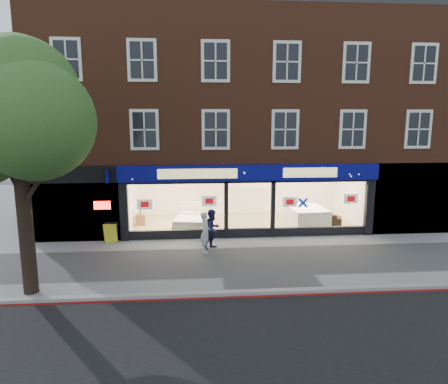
{
  "coord_description": "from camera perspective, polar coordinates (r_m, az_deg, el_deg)",
  "views": [
    {
      "loc": [
        -2.54,
        -14.14,
        5.19
      ],
      "look_at": [
        -1.19,
        2.5,
        2.18
      ],
      "focal_mm": 32.0,
      "sensor_mm": 36.0,
      "label": 1
    }
  ],
  "objects": [
    {
      "name": "ground",
      "position": [
        15.27,
        5.29,
        -9.7
      ],
      "size": [
        120.0,
        120.0,
        0.0
      ],
      "primitive_type": "plane",
      "color": "gray",
      "rests_on": "ground"
    },
    {
      "name": "display_bed",
      "position": [
        19.19,
        -4.5,
        -4.23
      ],
      "size": [
        1.95,
        2.24,
        1.11
      ],
      "rotation": [
        0.0,
        0.0,
        -0.19
      ],
      "color": "silver",
      "rests_on": "showroom_floor"
    },
    {
      "name": "street_tree",
      "position": [
        12.95,
        -27.77,
        7.95
      ],
      "size": [
        4.0,
        3.2,
        6.6
      ],
      "color": "black",
      "rests_on": "ground"
    },
    {
      "name": "bedside_table",
      "position": [
        20.11,
        -11.84,
        -3.87
      ],
      "size": [
        0.46,
        0.46,
        0.55
      ],
      "primitive_type": "cube",
      "rotation": [
        0.0,
        0.0,
        0.03
      ],
      "color": "brown",
      "rests_on": "showroom_floor"
    },
    {
      "name": "building",
      "position": [
        21.28,
        2.25,
        14.19
      ],
      "size": [
        19.0,
        8.26,
        10.3
      ],
      "color": "brown",
      "rests_on": "ground"
    },
    {
      "name": "mattress_stack",
      "position": [
        20.22,
        11.71,
        -3.36
      ],
      "size": [
        1.86,
        2.27,
        0.84
      ],
      "rotation": [
        0.0,
        0.0,
        0.08
      ],
      "color": "white",
      "rests_on": "showroom_floor"
    },
    {
      "name": "pedestrian_blue",
      "position": [
        16.33,
        -1.65,
        -5.32
      ],
      "size": [
        1.0,
        1.01,
        1.64
      ],
      "primitive_type": "imported",
      "rotation": [
        0.0,
        0.0,
        0.82
      ],
      "color": "#171B42",
      "rests_on": "ground"
    },
    {
      "name": "sofa",
      "position": [
        20.44,
        13.69,
        -3.69
      ],
      "size": [
        2.09,
        1.31,
        0.57
      ],
      "primitive_type": "imported",
      "rotation": [
        0.0,
        0.0,
        2.84
      ],
      "color": "black",
      "rests_on": "showroom_floor"
    },
    {
      "name": "kerb_line",
      "position": [
        12.46,
        7.8,
        -14.48
      ],
      "size": [
        60.0,
        0.1,
        0.01
      ],
      "primitive_type": "cube",
      "color": "#8C0A07",
      "rests_on": "ground"
    },
    {
      "name": "showroom_floor",
      "position": [
        20.22,
        2.74,
        -4.53
      ],
      "size": [
        11.0,
        4.5,
        0.1
      ],
      "primitive_type": "cube",
      "color": "tan",
      "rests_on": "ground"
    },
    {
      "name": "kerb_stone",
      "position": [
        12.61,
        7.61,
        -13.89
      ],
      "size": [
        60.0,
        0.25,
        0.12
      ],
      "primitive_type": "cube",
      "color": "gray",
      "rests_on": "ground"
    },
    {
      "name": "pedestrian_grey",
      "position": [
        15.93,
        -2.69,
        -5.74
      ],
      "size": [
        0.4,
        0.6,
        1.63
      ],
      "primitive_type": "imported",
      "rotation": [
        0.0,
        0.0,
        1.55
      ],
      "color": "#B7BBC0",
      "rests_on": "ground"
    },
    {
      "name": "a_board",
      "position": [
        17.85,
        -15.85,
        -5.65
      ],
      "size": [
        0.59,
        0.41,
        0.87
      ],
      "primitive_type": "cube",
      "rotation": [
        0.0,
        0.0,
        -0.08
      ],
      "color": "yellow",
      "rests_on": "ground"
    }
  ]
}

